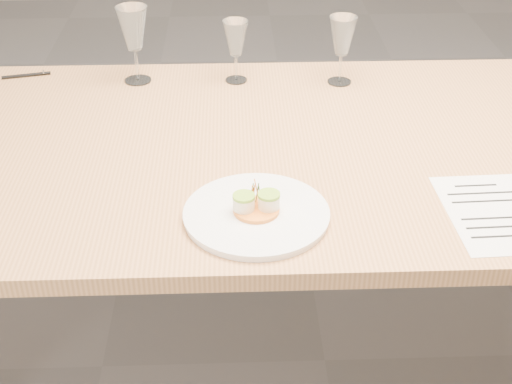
{
  "coord_description": "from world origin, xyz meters",
  "views": [
    {
      "loc": [
        -0.26,
        -1.52,
        1.59
      ],
      "look_at": [
        -0.22,
        -0.3,
        0.8
      ],
      "focal_mm": 50.0,
      "sensor_mm": 36.0,
      "label": 1
    }
  ],
  "objects_px": {
    "recipe_sheet": "(502,212)",
    "dinner_plate": "(257,213)",
    "ballpoint_pen": "(27,75)",
    "wine_glass_2": "(342,37)",
    "dining_table": "(339,165)",
    "wine_glass_1": "(236,39)",
    "wine_glass_0": "(133,30)"
  },
  "relations": [
    {
      "from": "wine_glass_0",
      "to": "ballpoint_pen",
      "type": "bearing_deg",
      "value": 172.73
    },
    {
      "from": "dining_table",
      "to": "wine_glass_1",
      "type": "height_order",
      "value": "wine_glass_1"
    },
    {
      "from": "dining_table",
      "to": "wine_glass_2",
      "type": "xyz_separation_m",
      "value": [
        0.04,
        0.35,
        0.2
      ]
    },
    {
      "from": "dining_table",
      "to": "recipe_sheet",
      "type": "relative_size",
      "value": 8.0
    },
    {
      "from": "wine_glass_2",
      "to": "wine_glass_1",
      "type": "bearing_deg",
      "value": 175.59
    },
    {
      "from": "recipe_sheet",
      "to": "wine_glass_0",
      "type": "bearing_deg",
      "value": 137.67
    },
    {
      "from": "wine_glass_1",
      "to": "wine_glass_2",
      "type": "bearing_deg",
      "value": -4.41
    },
    {
      "from": "dining_table",
      "to": "wine_glass_0",
      "type": "relative_size",
      "value": 11.08
    },
    {
      "from": "wine_glass_0",
      "to": "wine_glass_2",
      "type": "height_order",
      "value": "wine_glass_0"
    },
    {
      "from": "dinner_plate",
      "to": "recipe_sheet",
      "type": "relative_size",
      "value": 1.0
    },
    {
      "from": "dining_table",
      "to": "wine_glass_2",
      "type": "distance_m",
      "value": 0.41
    },
    {
      "from": "dinner_plate",
      "to": "wine_glass_2",
      "type": "distance_m",
      "value": 0.72
    },
    {
      "from": "wine_glass_0",
      "to": "dining_table",
      "type": "bearing_deg",
      "value": -35.58
    },
    {
      "from": "dinner_plate",
      "to": "ballpoint_pen",
      "type": "height_order",
      "value": "dinner_plate"
    },
    {
      "from": "ballpoint_pen",
      "to": "wine_glass_2",
      "type": "xyz_separation_m",
      "value": [
        0.9,
        -0.07,
        0.13
      ]
    },
    {
      "from": "wine_glass_2",
      "to": "dining_table",
      "type": "bearing_deg",
      "value": -97.08
    },
    {
      "from": "ballpoint_pen",
      "to": "dinner_plate",
      "type": "bearing_deg",
      "value": -62.05
    },
    {
      "from": "recipe_sheet",
      "to": "wine_glass_1",
      "type": "xyz_separation_m",
      "value": [
        -0.54,
        0.69,
        0.12
      ]
    },
    {
      "from": "dinner_plate",
      "to": "ballpoint_pen",
      "type": "relative_size",
      "value": 2.22
    },
    {
      "from": "dining_table",
      "to": "wine_glass_2",
      "type": "bearing_deg",
      "value": 82.92
    },
    {
      "from": "wine_glass_1",
      "to": "wine_glass_2",
      "type": "relative_size",
      "value": 0.92
    },
    {
      "from": "dinner_plate",
      "to": "ballpoint_pen",
      "type": "distance_m",
      "value": 0.98
    },
    {
      "from": "dinner_plate",
      "to": "wine_glass_2",
      "type": "bearing_deg",
      "value": 68.54
    },
    {
      "from": "dining_table",
      "to": "ballpoint_pen",
      "type": "bearing_deg",
      "value": 153.8
    },
    {
      "from": "dining_table",
      "to": "dinner_plate",
      "type": "xyz_separation_m",
      "value": [
        -0.22,
        -0.32,
        0.08
      ]
    },
    {
      "from": "recipe_sheet",
      "to": "ballpoint_pen",
      "type": "distance_m",
      "value": 1.37
    },
    {
      "from": "recipe_sheet",
      "to": "wine_glass_0",
      "type": "relative_size",
      "value": 1.38
    },
    {
      "from": "recipe_sheet",
      "to": "wine_glass_2",
      "type": "distance_m",
      "value": 0.72
    },
    {
      "from": "wine_glass_1",
      "to": "wine_glass_2",
      "type": "xyz_separation_m",
      "value": [
        0.29,
        -0.02,
        0.01
      ]
    },
    {
      "from": "dining_table",
      "to": "ballpoint_pen",
      "type": "distance_m",
      "value": 0.96
    },
    {
      "from": "recipe_sheet",
      "to": "dinner_plate",
      "type": "bearing_deg",
      "value": 177.87
    },
    {
      "from": "dining_table",
      "to": "wine_glass_1",
      "type": "distance_m",
      "value": 0.49
    }
  ]
}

